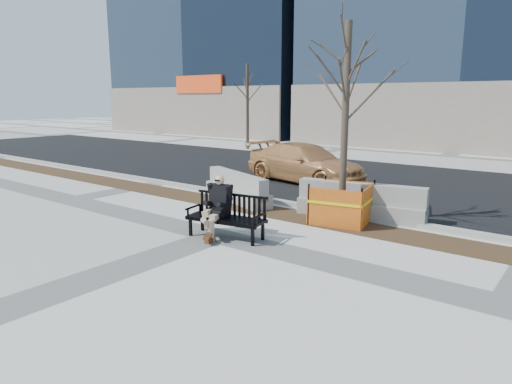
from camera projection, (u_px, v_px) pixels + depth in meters
ground at (217, 236)px, 10.61m from camera, size 120.00×120.00×0.00m
mulch_strip at (281, 213)px, 12.63m from camera, size 40.00×1.20×0.02m
asphalt_street at (373, 181)px, 17.44m from camera, size 60.00×10.40×0.01m
curb at (299, 205)px, 13.35m from camera, size 60.00×0.25×0.12m
bench at (226, 238)px, 10.46m from camera, size 1.96×0.99×1.00m
seated_man at (218, 235)px, 10.62m from camera, size 0.77×1.09×1.40m
tree_fence at (341, 222)px, 11.78m from camera, size 2.48×2.48×5.29m
sedan at (305, 182)px, 17.36m from camera, size 5.23×2.82×1.44m
jersey_barrier_left at (237, 201)px, 14.18m from camera, size 3.14×1.71×0.90m
jersey_barrier_right at (360, 218)px, 12.15m from camera, size 3.40×1.25×0.96m
far_tree_left at (248, 149)px, 28.50m from camera, size 2.13×2.13×5.55m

